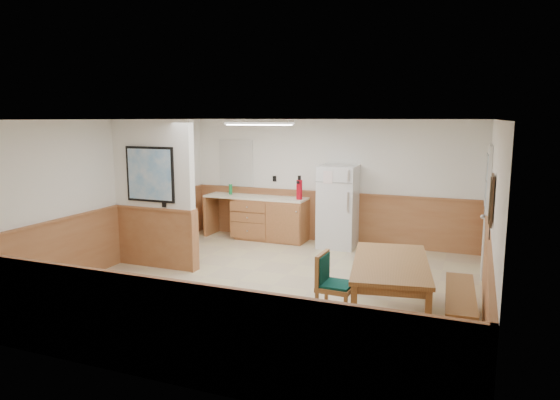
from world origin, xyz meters
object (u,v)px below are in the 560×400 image
at_px(refrigerator, 338,206).
at_px(dining_bench, 460,300).
at_px(dining_chair, 329,281).
at_px(fire_extinguisher, 299,189).
at_px(soap_bottle, 231,189).
at_px(dining_table, 391,268).

xyz_separation_m(refrigerator, dining_bench, (2.40, -3.21, -0.47)).
bearing_deg(dining_chair, fire_extinguisher, 117.37).
relative_size(dining_bench, soap_bottle, 7.10).
distance_m(fire_extinguisher, soap_bottle, 1.59).
relative_size(refrigerator, fire_extinguisher, 3.35).
bearing_deg(dining_table, dining_chair, -168.16).
bearing_deg(refrigerator, dining_bench, -54.68).
relative_size(refrigerator, dining_bench, 1.03).
xyz_separation_m(refrigerator, fire_extinguisher, (-0.81, 0.01, 0.30)).
height_order(dining_table, fire_extinguisher, fire_extinguisher).
bearing_deg(fire_extinguisher, refrigerator, -10.37).
height_order(refrigerator, dining_chair, refrigerator).
distance_m(dining_bench, soap_bottle, 5.86).
xyz_separation_m(refrigerator, dining_table, (1.56, -3.25, -0.15)).
height_order(dining_chair, fire_extinguisher, fire_extinguisher).
height_order(refrigerator, dining_table, refrigerator).
bearing_deg(dining_chair, soap_bottle, 134.23).
bearing_deg(dining_chair, dining_bench, 13.69).
distance_m(dining_table, soap_bottle, 5.18).
xyz_separation_m(dining_table, soap_bottle, (-3.96, 3.33, 0.35)).
distance_m(refrigerator, fire_extinguisher, 0.87).
bearing_deg(fire_extinguisher, dining_table, -63.58).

